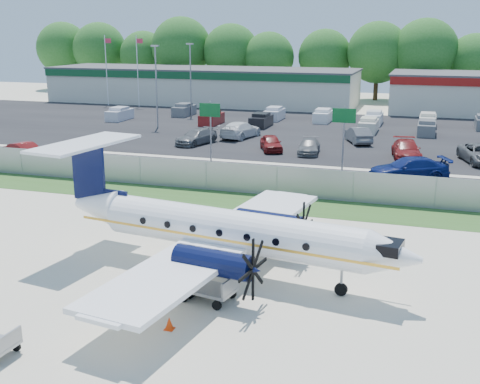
% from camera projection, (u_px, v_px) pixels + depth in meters
% --- Properties ---
extents(ground, '(170.00, 170.00, 0.00)m').
position_uv_depth(ground, '(199.00, 274.00, 27.06)').
color(ground, beige).
rests_on(ground, ground).
extents(grass_verge, '(170.00, 4.00, 0.02)m').
position_uv_depth(grass_verge, '(269.00, 203.00, 38.09)').
color(grass_verge, '#2D561E').
rests_on(grass_verge, ground).
extents(access_road, '(170.00, 8.00, 0.02)m').
position_uv_depth(access_road, '(293.00, 178.00, 44.53)').
color(access_road, black).
rests_on(access_road, ground).
extents(parking_lot, '(170.00, 32.00, 0.02)m').
position_uv_depth(parking_lot, '(337.00, 134.00, 63.84)').
color(parking_lot, black).
rests_on(parking_lot, ground).
extents(perimeter_fence, '(120.00, 0.06, 1.99)m').
position_uv_depth(perimeter_fence, '(277.00, 181.00, 39.67)').
color(perimeter_fence, gray).
rests_on(perimeter_fence, ground).
extents(building_west, '(46.40, 12.40, 5.24)m').
position_uv_depth(building_west, '(202.00, 85.00, 90.44)').
color(building_west, silver).
rests_on(building_west, ground).
extents(sign_left, '(1.80, 0.26, 5.00)m').
position_uv_depth(sign_left, '(210.00, 118.00, 49.54)').
color(sign_left, gray).
rests_on(sign_left, ground).
extents(sign_mid, '(1.80, 0.26, 5.00)m').
position_uv_depth(sign_mid, '(344.00, 124.00, 46.30)').
color(sign_mid, gray).
rests_on(sign_mid, ground).
extents(flagpole_west, '(1.06, 0.12, 10.00)m').
position_uv_depth(flagpole_west, '(107.00, 66.00, 86.75)').
color(flagpole_west, white).
rests_on(flagpole_west, ground).
extents(flagpole_east, '(1.06, 0.12, 10.00)m').
position_uv_depth(flagpole_east, '(138.00, 67.00, 85.28)').
color(flagpole_east, white).
rests_on(flagpole_east, ground).
extents(light_pole_nw, '(0.90, 0.35, 9.09)m').
position_uv_depth(light_pole_nw, '(156.00, 81.00, 66.53)').
color(light_pole_nw, gray).
rests_on(light_pole_nw, ground).
extents(light_pole_sw, '(0.90, 0.35, 9.09)m').
position_uv_depth(light_pole_sw, '(191.00, 75.00, 75.73)').
color(light_pole_sw, gray).
rests_on(light_pole_sw, ground).
extents(tree_line, '(112.00, 6.00, 14.00)m').
position_uv_depth(tree_line, '(371.00, 100.00, 95.11)').
color(tree_line, '#205C1B').
rests_on(tree_line, ground).
extents(aircraft, '(17.66, 17.35, 5.41)m').
position_uv_depth(aircraft, '(224.00, 229.00, 26.64)').
color(aircraft, white).
rests_on(aircraft, ground).
extents(baggage_cart_far, '(2.41, 1.70, 1.16)m').
position_uv_depth(baggage_cart_far, '(208.00, 288.00, 24.32)').
color(baggage_cart_far, gray).
rests_on(baggage_cart_far, ground).
extents(cone_port_wing, '(0.34, 0.34, 0.49)m').
position_uv_depth(cone_port_wing, '(169.00, 323.00, 22.02)').
color(cone_port_wing, '#EC3807').
rests_on(cone_port_wing, ground).
extents(cone_starboard_wing, '(0.37, 0.37, 0.53)m').
position_uv_depth(cone_starboard_wing, '(123.00, 218.00, 34.39)').
color(cone_starboard_wing, '#EC3807').
rests_on(cone_starboard_wing, ground).
extents(road_car_west, '(4.91, 3.29, 1.53)m').
position_uv_depth(road_car_west, '(27.00, 161.00, 50.48)').
color(road_car_west, maroon).
rests_on(road_car_west, ground).
extents(road_car_mid, '(6.29, 4.45, 1.69)m').
position_uv_depth(road_car_mid, '(407.00, 180.00, 44.01)').
color(road_car_mid, navy).
rests_on(road_car_mid, ground).
extents(parked_car_a, '(3.36, 5.33, 1.44)m').
position_uv_depth(parked_car_a, '(196.00, 144.00, 57.91)').
color(parked_car_a, '#595B5E').
rests_on(parked_car_a, ground).
extents(parked_car_b, '(3.22, 4.54, 1.44)m').
position_uv_depth(parked_car_b, '(271.00, 151.00, 54.80)').
color(parked_car_b, maroon).
rests_on(parked_car_b, ground).
extents(parked_car_c, '(2.31, 4.61, 1.29)m').
position_uv_depth(parked_car_c, '(309.00, 154.00, 53.51)').
color(parked_car_c, '#595B5E').
rests_on(parked_car_c, ground).
extents(parked_car_d, '(2.98, 5.72, 1.59)m').
position_uv_depth(parked_car_d, '(406.00, 159.00, 51.30)').
color(parked_car_d, maroon).
rests_on(parked_car_d, ground).
extents(parked_car_e, '(3.96, 6.06, 1.55)m').
position_uv_depth(parked_car_e, '(480.00, 163.00, 49.75)').
color(parked_car_e, '#595B5E').
rests_on(parked_car_e, ground).
extents(parked_car_f, '(3.45, 6.06, 1.66)m').
position_uv_depth(parked_car_f, '(241.00, 138.00, 61.45)').
color(parked_car_f, silver).
rests_on(parked_car_f, ground).
extents(parked_car_g, '(3.38, 5.05, 1.57)m').
position_uv_depth(parked_car_g, '(358.00, 143.00, 58.67)').
color(parked_car_g, '#595B5E').
rests_on(parked_car_g, ground).
extents(far_parking_rows, '(56.00, 10.00, 1.60)m').
position_uv_depth(far_parking_rows, '(344.00, 127.00, 68.44)').
color(far_parking_rows, gray).
rests_on(far_parking_rows, ground).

